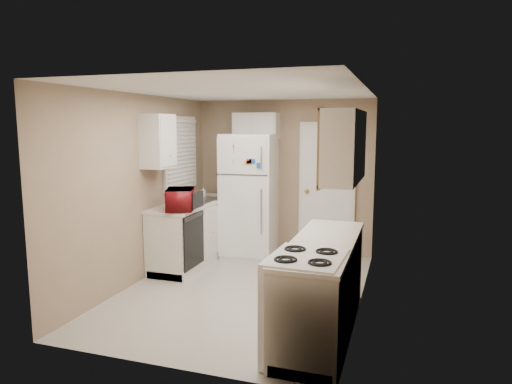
% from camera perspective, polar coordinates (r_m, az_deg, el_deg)
% --- Properties ---
extents(floor, '(3.80, 3.80, 0.00)m').
position_cam_1_polar(floor, '(5.73, -1.58, -12.16)').
color(floor, beige).
rests_on(floor, ground).
extents(ceiling, '(3.80, 3.80, 0.00)m').
position_cam_1_polar(ceiling, '(5.38, -1.69, 12.54)').
color(ceiling, white).
rests_on(ceiling, floor).
extents(wall_left, '(3.80, 3.80, 0.00)m').
position_cam_1_polar(wall_left, '(6.04, -14.24, 0.41)').
color(wall_left, '#A0866B').
rests_on(wall_left, floor).
extents(wall_right, '(3.80, 3.80, 0.00)m').
position_cam_1_polar(wall_right, '(5.13, 13.25, -0.90)').
color(wall_right, '#A0866B').
rests_on(wall_right, floor).
extents(wall_back, '(2.80, 2.80, 0.00)m').
position_cam_1_polar(wall_back, '(7.23, 3.44, 1.91)').
color(wall_back, '#A0866B').
rests_on(wall_back, floor).
extents(wall_front, '(2.80, 2.80, 0.00)m').
position_cam_1_polar(wall_front, '(3.72, -11.54, -4.28)').
color(wall_front, '#A0866B').
rests_on(wall_front, floor).
extents(left_counter, '(0.60, 1.80, 0.90)m').
position_cam_1_polar(left_counter, '(6.81, -7.82, -4.97)').
color(left_counter, silver).
rests_on(left_counter, floor).
extents(dishwasher, '(0.03, 0.58, 0.72)m').
position_cam_1_polar(dishwasher, '(6.15, -7.82, -6.02)').
color(dishwasher, black).
rests_on(dishwasher, floor).
extents(sink, '(0.54, 0.74, 0.16)m').
position_cam_1_polar(sink, '(6.86, -7.34, -1.36)').
color(sink, gray).
rests_on(sink, left_counter).
extents(microwave, '(0.58, 0.46, 0.34)m').
position_cam_1_polar(microwave, '(6.06, -9.42, -0.86)').
color(microwave, maroon).
rests_on(microwave, left_counter).
extents(soap_bottle, '(0.09, 0.09, 0.16)m').
position_cam_1_polar(soap_bottle, '(7.15, -6.61, 0.17)').
color(soap_bottle, silver).
rests_on(soap_bottle, left_counter).
extents(window_blinds, '(0.10, 0.98, 1.08)m').
position_cam_1_polar(window_blinds, '(6.89, -9.41, 4.83)').
color(window_blinds, silver).
rests_on(window_blinds, wall_left).
extents(upper_cabinet_left, '(0.30, 0.45, 0.70)m').
position_cam_1_polar(upper_cabinet_left, '(6.10, -12.14, 6.22)').
color(upper_cabinet_left, silver).
rests_on(upper_cabinet_left, wall_left).
extents(refrigerator, '(0.82, 0.80, 1.88)m').
position_cam_1_polar(refrigerator, '(7.03, -0.77, -0.40)').
color(refrigerator, white).
rests_on(refrigerator, floor).
extents(cabinet_over_fridge, '(0.70, 0.30, 0.40)m').
position_cam_1_polar(cabinet_over_fridge, '(7.16, 0.05, 8.27)').
color(cabinet_over_fridge, silver).
rests_on(cabinet_over_fridge, wall_back).
extents(interior_door, '(0.86, 0.06, 2.08)m').
position_cam_1_polar(interior_door, '(7.07, 8.84, 0.21)').
color(interior_door, white).
rests_on(interior_door, floor).
extents(right_counter, '(0.60, 2.00, 0.90)m').
position_cam_1_polar(right_counter, '(4.58, 8.24, -11.57)').
color(right_counter, silver).
rests_on(right_counter, floor).
extents(stove, '(0.64, 0.77, 0.90)m').
position_cam_1_polar(stove, '(4.04, 6.25, -14.27)').
color(stove, white).
rests_on(stove, floor).
extents(upper_cabinet_right, '(0.30, 1.20, 0.70)m').
position_cam_1_polar(upper_cabinet_right, '(4.59, 11.09, 5.64)').
color(upper_cabinet_right, silver).
rests_on(upper_cabinet_right, wall_right).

